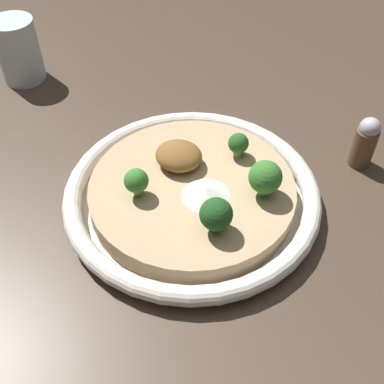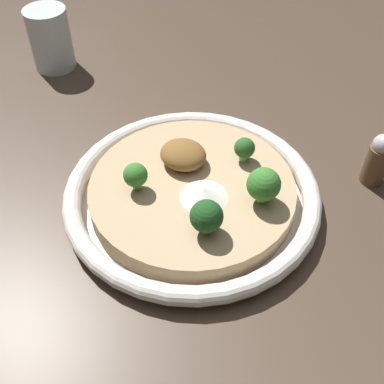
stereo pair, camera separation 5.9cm
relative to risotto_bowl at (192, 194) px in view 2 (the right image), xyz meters
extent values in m
plane|color=#47382B|center=(0.00, 0.00, -0.02)|extent=(6.00, 6.00, 0.00)
cylinder|color=silver|center=(0.00, 0.00, -0.01)|extent=(0.30, 0.30, 0.01)
torus|color=silver|center=(0.00, 0.00, 0.00)|extent=(0.32, 0.32, 0.02)
cylinder|color=tan|center=(0.00, 0.00, 0.00)|extent=(0.25, 0.25, 0.03)
cone|color=white|center=(0.02, -0.01, 0.02)|extent=(0.06, 0.06, 0.02)
ellipsoid|color=brown|center=(-0.03, 0.03, 0.03)|extent=(0.06, 0.05, 0.03)
cylinder|color=#84A856|center=(0.03, 0.07, 0.02)|extent=(0.02, 0.02, 0.01)
sphere|color=#285B23|center=(0.03, 0.07, 0.04)|extent=(0.03, 0.03, 0.03)
cylinder|color=#668E47|center=(0.05, -0.05, 0.03)|extent=(0.01, 0.01, 0.02)
sphere|color=#1E4C1E|center=(0.05, -0.05, 0.04)|extent=(0.04, 0.04, 0.04)
cylinder|color=#668E47|center=(0.08, 0.02, 0.03)|extent=(0.02, 0.02, 0.02)
sphere|color=#387A2D|center=(0.08, 0.02, 0.04)|extent=(0.04, 0.04, 0.04)
cylinder|color=#668E47|center=(-0.05, -0.04, 0.02)|extent=(0.01, 0.01, 0.02)
sphere|color=#387A2D|center=(-0.05, -0.04, 0.04)|extent=(0.03, 0.03, 0.03)
cylinder|color=silver|center=(-0.37, 0.15, 0.03)|extent=(0.07, 0.07, 0.10)
cylinder|color=brown|center=(0.18, 0.16, 0.01)|extent=(0.03, 0.03, 0.06)
sphere|color=#B2B2B7|center=(0.18, 0.16, 0.04)|extent=(0.03, 0.03, 0.03)
camera|label=1|loc=(0.16, -0.38, 0.43)|focal=45.00mm
camera|label=2|loc=(0.22, -0.35, 0.43)|focal=45.00mm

